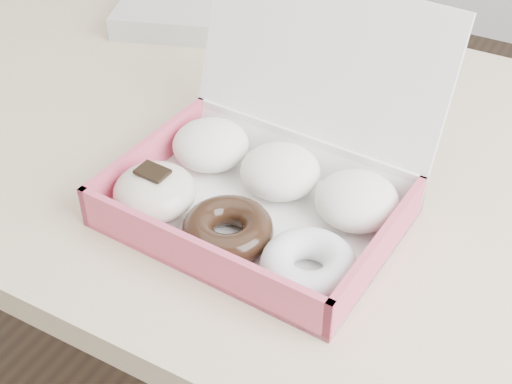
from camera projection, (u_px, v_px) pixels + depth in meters
The scene contains 3 objects.
table at pixel (193, 155), 1.11m from camera, with size 1.20×0.80×0.75m.
donut_box at pixel (262, 184), 0.86m from camera, with size 0.35×0.33×0.24m.
newspapers at pixel (192, 11), 1.28m from camera, with size 0.25×0.20×0.04m, color silver.
Camera 1 is at (0.52, -0.73, 1.33)m, focal length 50.00 mm.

